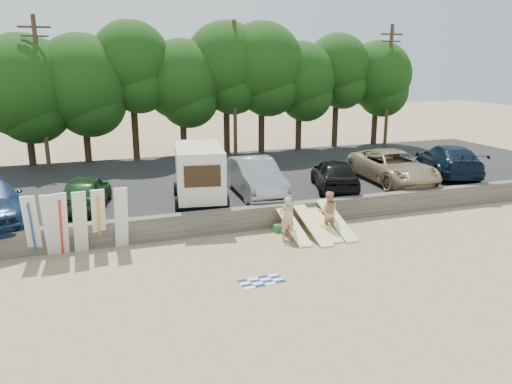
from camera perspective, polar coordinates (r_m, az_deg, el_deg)
ground at (r=19.69m, az=5.89°, el=-6.50°), size 120.00×120.00×0.00m
seawall at (r=22.11m, az=2.63°, el=-2.66°), size 44.00×0.50×1.00m
parking_lot at (r=28.99m, az=-2.92°, el=1.24°), size 44.00×14.50×0.70m
treeline at (r=34.80m, az=-7.89°, el=13.18°), size 32.66×6.58×9.12m
utility_poles at (r=34.08m, az=-2.44°, el=11.90°), size 25.80×0.26×9.00m
box_trailer at (r=23.20m, az=-6.51°, el=2.37°), size 2.88×4.41×2.63m
car_1 at (r=23.56m, az=-18.89°, el=0.05°), size 2.64×4.70×1.51m
car_2 at (r=24.49m, az=-0.10°, el=1.73°), size 2.13×5.51×1.79m
car_3 at (r=25.80m, az=8.95°, el=2.06°), size 3.33×5.19×1.65m
car_4 at (r=28.08m, az=15.38°, el=2.80°), size 3.19×6.30×1.71m
car_5 at (r=30.85m, az=21.12°, el=3.43°), size 4.51×6.57×1.77m
surfboard_upright_0 at (r=20.03m, az=-24.23°, el=-3.60°), size 0.53×0.84×2.50m
surfboard_upright_1 at (r=19.86m, az=-22.42°, el=-3.54°), size 0.54×0.81×2.51m
surfboard_upright_2 at (r=19.84m, az=-21.42°, el=-3.44°), size 0.61×0.79×2.53m
surfboard_upright_3 at (r=19.79m, az=-19.46°, el=-3.29°), size 0.58×0.77×2.53m
surfboard_upright_4 at (r=20.04m, az=-17.53°, el=-2.95°), size 0.54×0.84×2.50m
surfboard_upright_5 at (r=19.89m, az=-15.15°, el=-2.86°), size 0.54×0.72×2.54m
surfboard_low_0 at (r=20.87m, az=4.18°, el=-3.76°), size 0.56×2.88×0.99m
surfboard_low_1 at (r=20.97m, az=6.45°, el=-3.76°), size 0.56×2.88×0.97m
surfboard_low_2 at (r=21.47m, az=7.55°, el=-3.46°), size 0.56×2.90×0.89m
surfboard_low_3 at (r=21.58m, az=9.18°, el=-3.17°), size 0.56×2.85×1.08m
beachgoer_a at (r=20.40m, az=3.56°, el=-3.00°), size 0.67×0.45×1.80m
beachgoer_b at (r=21.35m, az=8.23°, el=-2.28°), size 1.09×0.99×1.83m
cooler at (r=21.48m, az=2.55°, el=-4.14°), size 0.38×0.31×0.32m
gear_bag at (r=21.77m, az=3.63°, el=-4.03°), size 0.30×0.26×0.22m
beach_towel at (r=16.86m, az=0.63°, el=-10.16°), size 1.63×1.63×0.00m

